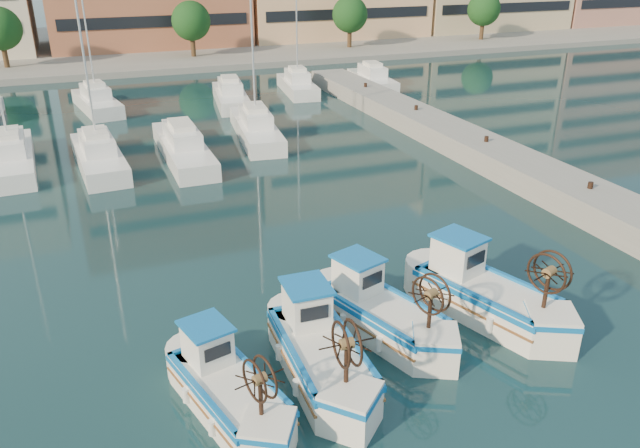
# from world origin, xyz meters

# --- Properties ---
(ground) EXTENTS (300.00, 300.00, 0.00)m
(ground) POSITION_xyz_m (0.00, 0.00, 0.00)
(ground) COLOR #1A3E45
(ground) RESTS_ON ground
(quay) EXTENTS (3.00, 60.00, 1.20)m
(quay) POSITION_xyz_m (13.00, 8.00, 0.60)
(quay) COLOR gray
(quay) RESTS_ON ground
(yacht_marina) EXTENTS (37.28, 22.87, 11.50)m
(yacht_marina) POSITION_xyz_m (-3.47, 27.56, 0.53)
(yacht_marina) COLOR white
(yacht_marina) RESTS_ON ground
(fishing_boat_a) EXTENTS (2.69, 4.38, 2.65)m
(fishing_boat_a) POSITION_xyz_m (-5.60, -1.06, 0.73)
(fishing_boat_a) COLOR white
(fishing_boat_a) RESTS_ON ground
(fishing_boat_b) EXTENTS (2.08, 4.78, 2.96)m
(fishing_boat_b) POSITION_xyz_m (-2.79, -0.56, 0.82)
(fishing_boat_b) COLOR white
(fishing_boat_b) RESTS_ON ground
(fishing_boat_c) EXTENTS (3.16, 4.74, 2.86)m
(fishing_boat_c) POSITION_xyz_m (-0.23, 0.71, 0.79)
(fishing_boat_c) COLOR white
(fishing_boat_c) RESTS_ON ground
(fishing_boat_d) EXTENTS (3.47, 5.17, 3.13)m
(fishing_boat_d) POSITION_xyz_m (3.41, 0.41, 0.86)
(fishing_boat_d) COLOR white
(fishing_boat_d) RESTS_ON ground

